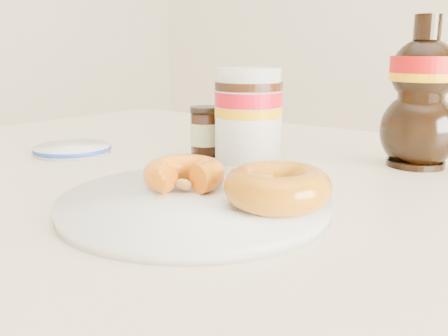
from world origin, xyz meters
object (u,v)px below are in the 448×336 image
Objects in this scene: donut_bitten at (184,174)px; blue_rim_saucer at (73,149)px; donut_whole at (278,187)px; nutella_jar at (248,112)px; syrup_bottle at (422,93)px; dining_table at (266,242)px; dark_jar at (206,132)px; plate at (195,202)px.

blue_rim_saucer is at bearing 179.12° from donut_bitten.
donut_bitten is at bearing -175.82° from donut_whole.
donut_whole is 0.43m from blue_rim_saucer.
syrup_bottle is at bearing 32.63° from nutella_jar.
dark_jar is at bearing 156.19° from dining_table.
plate is 3.12× the size of donut_bitten.
donut_bitten is 0.74× the size of blue_rim_saucer.
syrup_bottle reaches higher than donut_bitten.
donut_bitten is 0.32m from blue_rim_saucer.
donut_whole reaches higher than plate.
nutella_jar is 0.29m from blue_rim_saucer.
syrup_bottle is at bearing 27.91° from blue_rim_saucer.
dark_jar is 0.63× the size of blue_rim_saucer.
blue_rim_saucer is (-0.43, 0.07, -0.03)m from donut_whole.
dining_table is 0.17m from donut_bitten.
plate is at bearing -18.32° from donut_bitten.
syrup_bottle is at bearing 24.24° from dark_jar.
dark_jar reaches higher than donut_whole.
nutella_jar is at bearing 23.96° from blue_rim_saucer.
nutella_jar is (-0.08, 0.07, 0.16)m from dining_table.
dark_jar is 0.22m from blue_rim_saucer.
dining_table is at bearing -121.57° from syrup_bottle.
donut_bitten is (-0.03, -0.12, 0.11)m from dining_table.
dining_table is at bearing 90.87° from plate.
dark_jar reaches higher than dining_table.
plate is 3.67× the size of dark_jar.
nutella_jar is at bearing 110.96° from plate.
donut_bitten reaches higher than plate.
donut_whole is at bearing 18.12° from plate.
donut_whole is 1.37× the size of dark_jar.
nutella_jar is at bearing 138.80° from dining_table.
syrup_bottle reaches higher than dining_table.
syrup_bottle is (0.20, 0.13, 0.03)m from nutella_jar.
donut_bitten is at bearing -103.03° from dining_table.
syrup_bottle is at bearing 83.40° from donut_whole.
plate is 0.36m from blue_rim_saucer.
donut_bitten is 0.24m from dark_jar.
dining_table is at bearing -41.20° from nutella_jar.
syrup_bottle reaches higher than plate.
plate is 0.38m from syrup_bottle.
nutella_jar is at bearing -1.06° from dark_jar.
dining_table is at bearing -23.81° from dark_jar.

